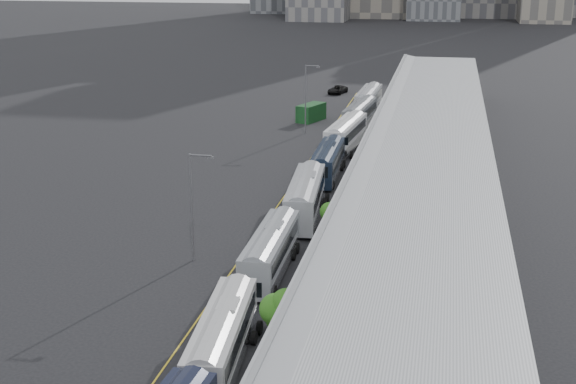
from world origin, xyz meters
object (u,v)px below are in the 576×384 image
(shipping_container, at_px, (311,113))
(bus_8, at_px, (368,102))
(bus_5, at_px, (328,165))
(bus_7, at_px, (360,117))
(bus_2, at_px, (222,344))
(bus_6, at_px, (346,137))
(suv, at_px, (337,90))
(bus_3, at_px, (270,255))
(street_lamp_near, at_px, (194,200))
(street_lamp_far, at_px, (307,95))
(bus_4, at_px, (305,201))

(shipping_container, bearing_deg, bus_8, 68.19)
(bus_5, xyz_separation_m, bus_7, (0.53, 27.67, 0.07))
(shipping_container, bearing_deg, bus_2, -63.85)
(bus_6, xyz_separation_m, suv, (-6.97, 42.64, -0.95))
(bus_3, bearing_deg, street_lamp_near, 166.28)
(bus_2, xyz_separation_m, street_lamp_far, (-6.47, 66.23, 3.99))
(street_lamp_near, bearing_deg, bus_6, 80.21)
(bus_5, distance_m, street_lamp_far, 23.59)
(bus_7, xyz_separation_m, street_lamp_far, (-6.88, -5.29, 3.89))
(bus_6, height_order, suv, bus_6)
(suv, bearing_deg, bus_4, -71.41)
(bus_5, xyz_separation_m, shipping_container, (-7.23, 31.31, -0.26))
(bus_3, xyz_separation_m, bus_6, (0.47, 42.72, 0.13))
(street_lamp_far, bearing_deg, shipping_container, 95.66)
(bus_2, xyz_separation_m, bus_7, (0.40, 71.52, 0.10))
(shipping_container, bearing_deg, bus_3, -62.78)
(bus_3, bearing_deg, bus_8, 88.43)
(bus_2, distance_m, bus_6, 57.77)
(bus_3, bearing_deg, bus_2, -89.70)
(bus_5, xyz_separation_m, bus_8, (0.55, 39.84, 0.11))
(bus_6, relative_size, bus_7, 1.04)
(bus_3, height_order, suv, bus_3)
(bus_4, xyz_separation_m, bus_6, (0.24, 28.45, 0.00))
(suv, bearing_deg, bus_2, -72.93)
(bus_4, height_order, bus_7, bus_4)
(bus_7, bearing_deg, street_lamp_far, -137.52)
(bus_2, distance_m, bus_8, 83.70)
(bus_2, bearing_deg, street_lamp_near, 107.79)
(bus_2, height_order, suv, bus_2)
(bus_5, height_order, bus_8, bus_8)
(bus_3, distance_m, bus_6, 42.72)
(bus_4, relative_size, street_lamp_near, 1.51)
(bus_3, xyz_separation_m, bus_8, (0.75, 68.64, 0.12))
(shipping_container, distance_m, suv, 25.25)
(bus_2, height_order, street_lamp_far, street_lamp_far)
(bus_2, bearing_deg, bus_3, 86.21)
(shipping_container, bearing_deg, bus_7, -4.61)
(bus_8, height_order, street_lamp_far, street_lamp_far)
(bus_8, bearing_deg, street_lamp_far, -109.48)
(bus_5, distance_m, bus_8, 39.85)
(bus_8, bearing_deg, bus_5, -88.74)
(bus_2, relative_size, bus_8, 0.92)
(bus_5, distance_m, bus_6, 13.92)
(bus_2, relative_size, bus_3, 1.00)
(bus_3, bearing_deg, bus_4, 88.13)
(street_lamp_near, height_order, shipping_container, street_lamp_near)
(bus_4, bearing_deg, bus_5, 85.70)
(shipping_container, bearing_deg, suv, 109.36)
(bus_6, xyz_separation_m, street_lamp_near, (-7.11, -41.21, 3.54))
(shipping_container, bearing_deg, bus_5, -56.45)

